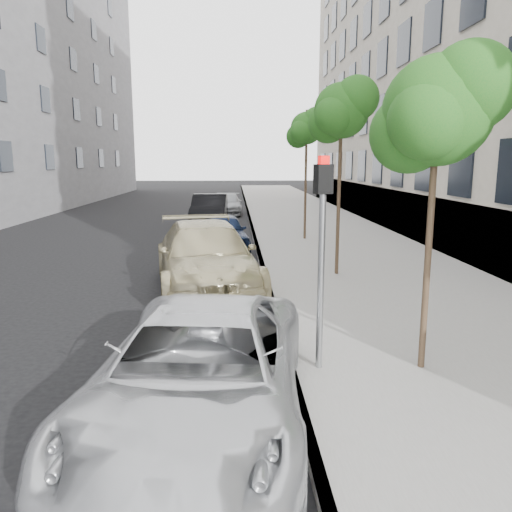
{
  "coord_description": "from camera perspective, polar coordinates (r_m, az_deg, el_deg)",
  "views": [
    {
      "loc": [
        0.33,
        -5.65,
        3.27
      ],
      "look_at": [
        0.73,
        3.61,
        1.5
      ],
      "focal_mm": 35.0,
      "sensor_mm": 36.0,
      "label": 1
    }
  ],
  "objects": [
    {
      "name": "tree_near",
      "position": [
        7.75,
        20.23,
        15.31
      ],
      "size": [
        1.85,
        1.65,
        4.74
      ],
      "color": "#38281C",
      "rests_on": "sidewalk"
    },
    {
      "name": "curb",
      "position": [
        29.84,
        -0.84,
        4.65
      ],
      "size": [
        0.15,
        72.0,
        0.14
      ],
      "primitive_type": "cube",
      "color": "#9E9B93",
      "rests_on": "ground"
    },
    {
      "name": "tree_mid",
      "position": [
        14.02,
        9.85,
        16.05
      ],
      "size": [
        1.79,
        1.59,
        5.34
      ],
      "color": "#38281C",
      "rests_on": "sidewalk"
    },
    {
      "name": "suv",
      "position": [
        12.81,
        -5.75,
        -0.12
      ],
      "size": [
        3.31,
        6.19,
        1.71
      ],
      "primitive_type": "imported",
      "rotation": [
        0.0,
        0.0,
        0.16
      ],
      "color": "tan",
      "rests_on": "ground"
    },
    {
      "name": "minivan",
      "position": [
        6.26,
        -6.38,
        -13.11
      ],
      "size": [
        3.01,
        5.56,
        1.48
      ],
      "primitive_type": "imported",
      "rotation": [
        0.0,
        0.0,
        -0.1
      ],
      "color": "silver",
      "rests_on": "ground"
    },
    {
      "name": "sedan_blue",
      "position": [
        18.66,
        -3.77,
        2.79
      ],
      "size": [
        2.16,
        4.14,
        1.35
      ],
      "primitive_type": "imported",
      "rotation": [
        0.0,
        0.0,
        0.15
      ],
      "color": "#111D3A",
      "rests_on": "ground"
    },
    {
      "name": "sedan_black",
      "position": [
        25.56,
        -5.31,
        5.23
      ],
      "size": [
        1.79,
        4.91,
        1.61
      ],
      "primitive_type": "imported",
      "rotation": [
        0.0,
        0.0,
        -0.02
      ],
      "color": "black",
      "rests_on": "ground"
    },
    {
      "name": "signal_pole",
      "position": [
        7.4,
        7.53,
        1.93
      ],
      "size": [
        0.28,
        0.24,
        3.2
      ],
      "rotation": [
        0.0,
        0.0,
        0.29
      ],
      "color": "#939699",
      "rests_on": "sidewalk"
    },
    {
      "name": "sidewalk",
      "position": [
        30.09,
        5.14,
        4.66
      ],
      "size": [
        6.4,
        72.0,
        0.14
      ],
      "primitive_type": "cube",
      "color": "gray",
      "rests_on": "ground"
    },
    {
      "name": "ground",
      "position": [
        6.54,
        -5.34,
        -19.26
      ],
      "size": [
        160.0,
        160.0,
        0.0
      ],
      "primitive_type": "plane",
      "color": "black",
      "rests_on": "ground"
    },
    {
      "name": "sedan_rear",
      "position": [
        31.18,
        -3.27,
        5.93
      ],
      "size": [
        1.8,
        4.34,
        1.26
      ],
      "primitive_type": "imported",
      "rotation": [
        0.0,
        0.0,
        -0.01
      ],
      "color": "#919499",
      "rests_on": "ground"
    },
    {
      "name": "tree_far",
      "position": [
        20.4,
        5.88,
        14.31
      ],
      "size": [
        1.64,
        1.44,
        5.21
      ],
      "color": "#38281C",
      "rests_on": "sidewalk"
    }
  ]
}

